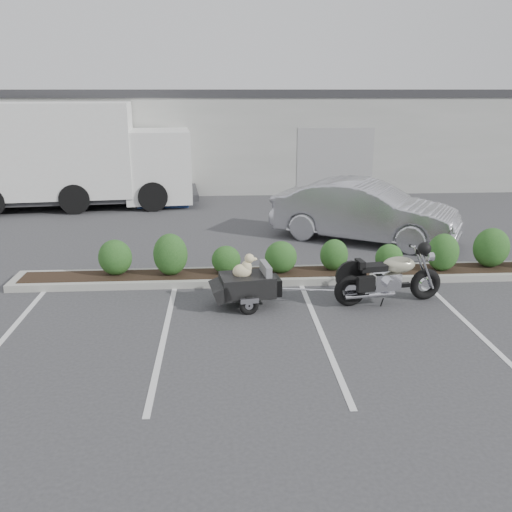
{
  "coord_description": "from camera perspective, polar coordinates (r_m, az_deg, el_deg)",
  "views": [
    {
      "loc": [
        -0.48,
        -9.07,
        4.05
      ],
      "look_at": [
        0.21,
        1.53,
        0.75
      ],
      "focal_mm": 38.0,
      "sensor_mm": 36.0,
      "label": 1
    }
  ],
  "objects": [
    {
      "name": "sedan",
      "position": [
        15.17,
        11.37,
        4.64
      ],
      "size": [
        5.21,
        4.0,
        1.65
      ],
      "primitive_type": "imported",
      "rotation": [
        0.0,
        0.0,
        1.05
      ],
      "color": "#B7B6BE",
      "rests_on": "ground"
    },
    {
      "name": "motorcycle",
      "position": [
        10.85,
        13.84,
        -2.28
      ],
      "size": [
        2.23,
        0.87,
        1.29
      ],
      "rotation": [
        0.0,
        0.0,
        0.15
      ],
      "color": "black",
      "rests_on": "ground"
    },
    {
      "name": "planter_kerb",
      "position": [
        12.04,
        3.55,
        -2.05
      ],
      "size": [
        12.0,
        1.0,
        0.15
      ],
      "primitive_type": "cube",
      "color": "#9E9E93",
      "rests_on": "ground"
    },
    {
      "name": "building",
      "position": [
        26.15,
        -2.74,
        12.75
      ],
      "size": [
        26.0,
        10.0,
        4.0
      ],
      "primitive_type": "cube",
      "color": "#9EA099",
      "rests_on": "ground"
    },
    {
      "name": "pet_trailer",
      "position": [
        10.41,
        -1.03,
        -2.98
      ],
      "size": [
        1.81,
        1.02,
        1.06
      ],
      "rotation": [
        0.0,
        0.0,
        0.15
      ],
      "color": "black",
      "rests_on": "ground"
    },
    {
      "name": "ground",
      "position": [
        9.94,
        -0.64,
        -6.78
      ],
      "size": [
        90.0,
        90.0,
        0.0
      ],
      "primitive_type": "plane",
      "color": "#38383A",
      "rests_on": "ground"
    },
    {
      "name": "dumpster",
      "position": [
        19.87,
        -9.71,
        7.11
      ],
      "size": [
        1.91,
        1.32,
        1.25
      ],
      "rotation": [
        0.0,
        0.0,
        0.01
      ],
      "color": "navy",
      "rests_on": "ground"
    },
    {
      "name": "delivery_truck",
      "position": [
        20.19,
        -17.81,
        9.83
      ],
      "size": [
        8.05,
        3.37,
        3.59
      ],
      "rotation": [
        0.0,
        0.0,
        0.1
      ],
      "color": "silver",
      "rests_on": "ground"
    }
  ]
}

